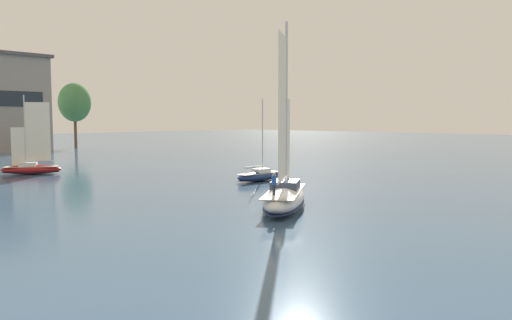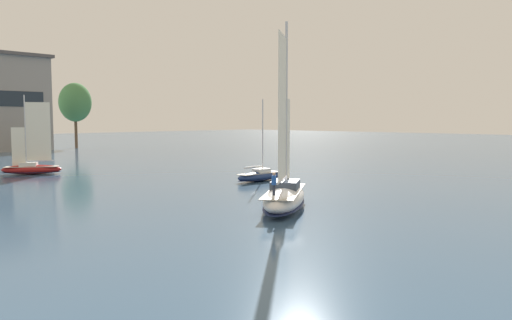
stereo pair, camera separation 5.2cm
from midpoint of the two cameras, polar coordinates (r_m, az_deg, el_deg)
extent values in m
plane|color=#385675|center=(38.46, 3.22, -5.60)|extent=(400.00, 400.00, 0.00)
cylinder|color=brown|center=(124.96, -19.95, 3.19)|extent=(0.66, 0.66, 8.24)
ellipsoid|color=#477F47|center=(124.98, -20.03, 6.22)|extent=(7.41, 7.41, 9.06)
ellipsoid|color=silver|center=(38.31, 3.23, -4.32)|extent=(10.19, 8.00, 1.75)
ellipsoid|color=#19234C|center=(38.39, 3.22, -5.03)|extent=(10.29, 8.08, 0.21)
cube|color=#BCB7A8|center=(38.24, 3.23, -3.56)|extent=(8.91, 6.94, 0.06)
cube|color=#333D4C|center=(38.69, 3.33, -2.88)|extent=(3.51, 3.25, 0.72)
cylinder|color=silver|center=(38.66, 3.43, 6.12)|extent=(0.21, 0.21, 12.85)
cylinder|color=silver|center=(36.63, 2.94, -2.26)|extent=(3.98, 2.66, 0.17)
cube|color=silver|center=(36.55, 3.01, 6.00)|extent=(3.59, 2.33, 10.53)
cube|color=silver|center=(39.92, 3.63, 1.93)|extent=(1.91, 1.25, 7.07)
cylinder|color=#232838|center=(35.20, 2.03, -3.53)|extent=(0.28, 0.28, 0.85)
cylinder|color=#1E4CA5|center=(35.10, 2.03, -2.32)|extent=(0.47, 0.47, 0.65)
sphere|color=tan|center=(35.04, 2.03, -1.60)|extent=(0.24, 0.24, 0.24)
ellipsoid|color=navy|center=(55.26, 0.34, -1.85)|extent=(6.52, 1.85, 1.11)
ellipsoid|color=#19234C|center=(55.30, 0.34, -2.16)|extent=(6.58, 1.87, 0.13)
cube|color=beige|center=(55.22, 0.34, -1.51)|extent=(5.73, 1.55, 0.06)
cube|color=silver|center=(55.43, 0.58, -1.22)|extent=(1.83, 1.28, 0.46)
cylinder|color=silver|center=(55.31, 0.72, 2.76)|extent=(0.13, 0.13, 8.14)
cylinder|color=silver|center=(54.47, -0.34, -0.87)|extent=(2.93, 0.12, 0.11)
cylinder|color=white|center=(54.47, -0.34, -0.79)|extent=(2.64, 0.19, 0.18)
ellipsoid|color=maroon|center=(67.93, -24.31, -1.00)|extent=(6.94, 5.63, 1.20)
ellipsoid|color=#19234C|center=(67.96, -24.30, -1.28)|extent=(7.01, 5.68, 0.14)
cube|color=#BCB7A8|center=(67.90, -24.32, -0.70)|extent=(6.06, 4.89, 0.06)
cube|color=silver|center=(67.95, -24.62, -0.47)|extent=(2.41, 2.26, 0.49)
cylinder|color=silver|center=(67.78, -24.92, 3.04)|extent=(0.14, 0.14, 8.82)
cylinder|color=silver|center=(67.63, -23.50, -0.06)|extent=(2.69, 1.90, 0.12)
cube|color=silver|center=(67.47, -23.70, 3.00)|extent=(2.43, 1.68, 7.24)
cube|color=silver|center=(68.05, -25.58, 1.35)|extent=(1.29, 0.90, 4.85)
camera|label=1|loc=(0.03, -90.04, 0.00)|focal=35.00mm
camera|label=2|loc=(0.03, 89.96, 0.00)|focal=35.00mm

